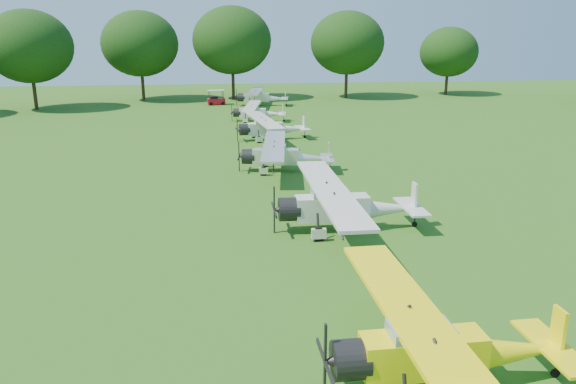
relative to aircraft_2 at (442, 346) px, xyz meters
name	(u,v)px	position (x,y,z in m)	size (l,w,h in m)	color
ground	(315,237)	(-1.39, 12.08, -1.31)	(160.00, 160.00, 0.00)	#265515
tree_belt	(395,66)	(2.18, 12.24, 6.72)	(137.36, 130.27, 14.52)	#332213
aircraft_2	(442,346)	(0.00, 0.00, 0.00)	(7.13, 11.33, 2.24)	#FCEB0A
aircraft_3	(343,203)	(0.14, 12.95, 0.07)	(7.53, 11.95, 2.37)	silver
aircraft_4	(283,154)	(-1.43, 25.29, -0.07)	(6.79, 10.79, 2.12)	white
aircraft_5	(270,126)	(-1.20, 37.12, -0.10)	(6.65, 10.56, 2.07)	silver
aircraft_6	(257,111)	(-1.66, 47.83, -0.22)	(6.00, 9.51, 1.87)	silver
aircraft_7	(260,96)	(-0.27, 60.73, -0.05)	(6.92, 10.96, 2.15)	white
golf_cart	(216,100)	(-6.05, 62.46, -0.66)	(2.42, 1.68, 1.93)	#B10C1A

